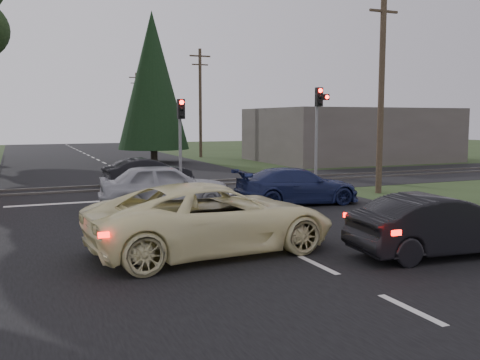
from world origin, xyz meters
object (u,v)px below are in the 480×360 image
utility_pole_far (137,107)px  blue_sedan (297,186)px  utility_pole_mid (200,101)px  cream_coupe (213,218)px  silver_car (165,185)px  dark_hatchback (440,226)px  dark_car_far (148,173)px  traffic_signal_center (181,128)px  utility_pole_near (382,83)px  traffic_signal_right (319,117)px

utility_pole_far → blue_sedan: bearing=-95.4°
utility_pole_mid → cream_coupe: 32.87m
utility_pole_mid → silver_car: bearing=-111.7°
dark_hatchback → dark_car_far: 15.60m
cream_coupe → dark_car_far: size_ratio=1.46×
traffic_signal_center → utility_pole_near: 9.05m
utility_pole_near → traffic_signal_center: bearing=148.0°
traffic_signal_center → blue_sedan: size_ratio=0.87×
traffic_signal_center → utility_pole_near: bearing=-32.0°
traffic_signal_center → silver_car: traffic_signal_center is taller
traffic_signal_center → dark_car_far: traffic_signal_center is taller
traffic_signal_center → utility_pole_mid: utility_pole_mid is taller
traffic_signal_center → blue_sedan: (2.72, -6.04, -2.12)m
dark_hatchback → traffic_signal_center: bearing=13.3°
traffic_signal_right → utility_pole_near: 3.87m
dark_hatchback → dark_car_far: (-3.34, 15.24, -0.04)m
utility_pole_mid → dark_hatchback: size_ratio=2.07×
utility_pole_near → utility_pole_mid: size_ratio=1.00×
blue_sedan → utility_pole_near: bearing=-69.0°
utility_pole_near → silver_car: 10.33m
utility_pole_near → silver_car: bearing=-179.6°
utility_pole_mid → utility_pole_near: bearing=-90.0°
traffic_signal_right → utility_pole_mid: bearing=87.3°
traffic_signal_right → dark_hatchback: 13.86m
dark_hatchback → blue_sedan: (0.66, 8.02, -0.03)m
traffic_signal_center → dark_hatchback: traffic_signal_center is taller
traffic_signal_right → blue_sedan: size_ratio=0.99×
utility_pole_mid → utility_pole_far: size_ratio=1.00×
utility_pole_near → silver_car: (-9.56, -0.07, -3.93)m
utility_pole_far → utility_pole_mid: bearing=-90.0°
utility_pole_near → utility_pole_far: (0.00, 49.00, 0.00)m
utility_pole_far → silver_car: 50.15m
traffic_signal_right → utility_pole_near: size_ratio=0.52×
cream_coupe → dark_hatchback: size_ratio=1.38×
dark_car_far → dark_hatchback: bearing=-172.0°
utility_pole_far → blue_sedan: size_ratio=1.90×
utility_pole_far → dark_hatchback: 58.77m
utility_pole_near → utility_pole_far: bearing=90.0°
utility_pole_far → cream_coupe: utility_pole_far is taller
traffic_signal_right → cream_coupe: bearing=-131.5°
utility_pole_mid → utility_pole_far: 25.00m
traffic_signal_center → silver_car: size_ratio=0.87×
blue_sedan → dark_car_far: 8.25m
utility_pole_mid → silver_car: utility_pole_mid is taller
dark_car_far → utility_pole_far: bearing=-15.9°
utility_pole_mid → cream_coupe: utility_pole_mid is taller
traffic_signal_right → utility_pole_near: bearing=-74.7°
cream_coupe → dark_car_far: (1.44, 12.86, -0.16)m
traffic_signal_center → dark_hatchback: 14.36m
utility_pole_near → utility_pole_far: 49.00m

